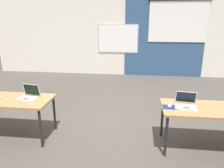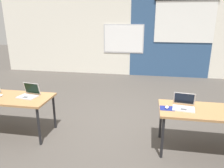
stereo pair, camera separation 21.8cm
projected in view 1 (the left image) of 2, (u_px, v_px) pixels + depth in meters
name	position (u px, v px, depth m)	size (l,w,h in m)	color
ground_plane	(109.00, 125.00, 4.34)	(24.00, 24.00, 0.00)	#47423D
back_wall_assembly	(125.00, 37.00, 7.89)	(10.00, 0.27, 2.80)	silver
desk_near_left	(7.00, 102.00, 3.77)	(1.60, 0.70, 0.72)	#A37547
desk_near_right	(213.00, 112.00, 3.37)	(1.60, 0.70, 0.72)	#A37547
laptop_near_left_inner	(29.00, 95.00, 3.77)	(0.37, 0.33, 0.23)	#B7B7BC
laptop_near_right_inner	(186.00, 104.00, 3.41)	(0.37, 0.35, 0.23)	silver
mousepad_near_right_inner	(170.00, 107.00, 3.39)	(0.22, 0.19, 0.00)	navy
mouse_near_right_inner	(170.00, 106.00, 3.39)	(0.07, 0.11, 0.03)	silver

